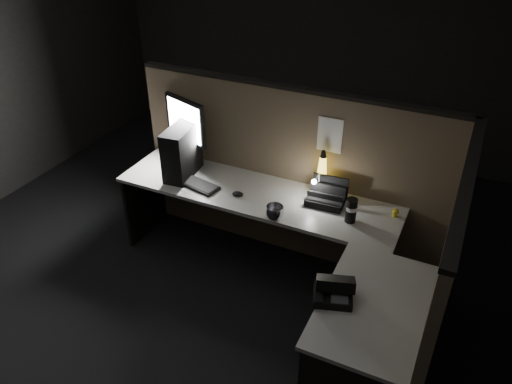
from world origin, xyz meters
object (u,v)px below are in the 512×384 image
at_px(monitor, 186,125).
at_px(desk_phone, 333,290).
at_px(pc_tower, 182,152).
at_px(lava_lamp, 322,176).
at_px(keyboard, 194,183).

distance_m(monitor, desk_phone, 1.98).
bearing_deg(pc_tower, lava_lamp, 5.02).
height_order(monitor, lava_lamp, monitor).
height_order(lava_lamp, desk_phone, lava_lamp).
relative_size(pc_tower, lava_lamp, 1.15).
relative_size(monitor, keyboard, 1.31).
bearing_deg(desk_phone, keyboard, 134.33).
relative_size(monitor, desk_phone, 2.14).
xyz_separation_m(monitor, lava_lamp, (1.20, 0.04, -0.21)).
distance_m(lava_lamp, desk_phone, 1.18).
distance_m(pc_tower, monitor, 0.24).
bearing_deg(lava_lamp, desk_phone, -67.34).
height_order(keyboard, desk_phone, desk_phone).
distance_m(monitor, lava_lamp, 1.22).
xyz_separation_m(keyboard, desk_phone, (1.43, -0.75, 0.04)).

